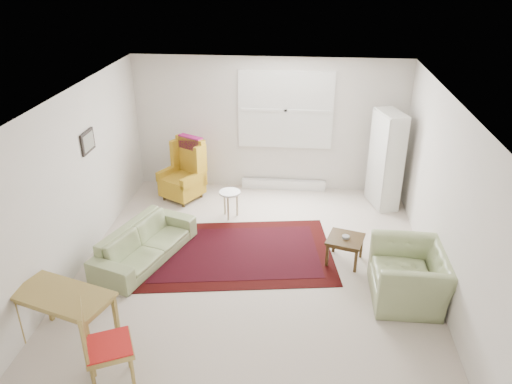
# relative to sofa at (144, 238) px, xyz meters

# --- Properties ---
(room) EXTENTS (5.04, 5.54, 2.51)m
(room) POSITION_rel_sofa_xyz_m (1.64, 0.18, 0.90)
(room) COLOR beige
(room) RESTS_ON ground
(rug) EXTENTS (3.18, 2.30, 0.03)m
(rug) POSITION_rel_sofa_xyz_m (1.30, 0.28, -0.35)
(rug) COLOR black
(rug) RESTS_ON ground
(sofa) EXTENTS (1.24, 1.92, 0.72)m
(sofa) POSITION_rel_sofa_xyz_m (0.00, 0.00, 0.00)
(sofa) COLOR #889563
(sofa) RESTS_ON ground
(armchair) EXTENTS (0.96, 1.09, 0.85)m
(armchair) POSITION_rel_sofa_xyz_m (3.72, -0.57, 0.07)
(armchair) COLOR #889563
(armchair) RESTS_ON ground
(wingback_chair) EXTENTS (0.91, 0.93, 1.14)m
(wingback_chair) POSITION_rel_sofa_xyz_m (0.08, 2.03, 0.21)
(wingback_chair) COLOR #B1851B
(wingback_chair) RESTS_ON ground
(coffee_table) EXTENTS (0.61, 0.61, 0.41)m
(coffee_table) POSITION_rel_sofa_xyz_m (2.93, 0.21, -0.16)
(coffee_table) COLOR #3C2912
(coffee_table) RESTS_ON ground
(stool) EXTENTS (0.48, 0.48, 0.48)m
(stool) POSITION_rel_sofa_xyz_m (1.06, 1.43, -0.12)
(stool) COLOR white
(stool) RESTS_ON ground
(cabinet) EXTENTS (0.55, 0.77, 1.73)m
(cabinet) POSITION_rel_sofa_xyz_m (3.72, 2.16, 0.50)
(cabinet) COLOR silver
(cabinet) RESTS_ON ground
(desk) EXTENTS (1.23, 0.87, 0.71)m
(desk) POSITION_rel_sofa_xyz_m (-0.35, -1.84, -0.01)
(desk) COLOR #A08640
(desk) RESTS_ON ground
(desk_chair) EXTENTS (0.62, 0.62, 1.07)m
(desk_chair) POSITION_rel_sofa_xyz_m (0.37, -2.38, 0.17)
(desk_chair) COLOR #A08640
(desk_chair) RESTS_ON ground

